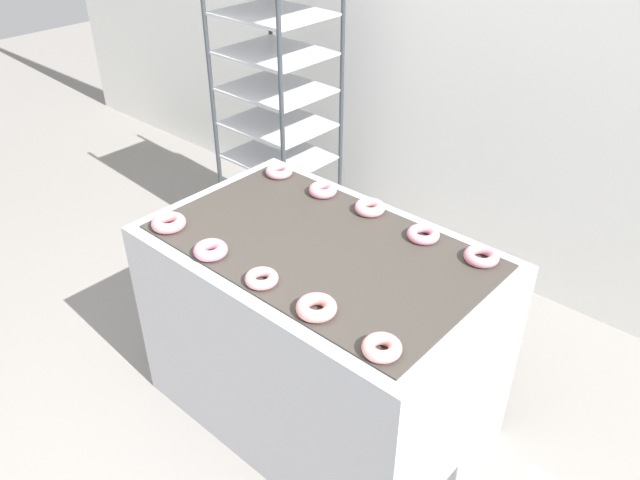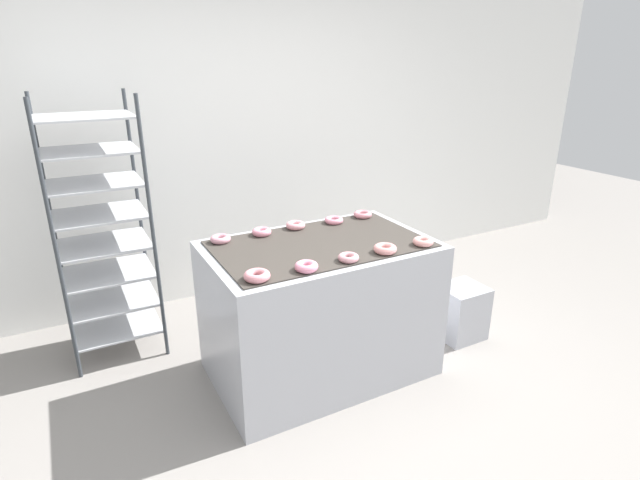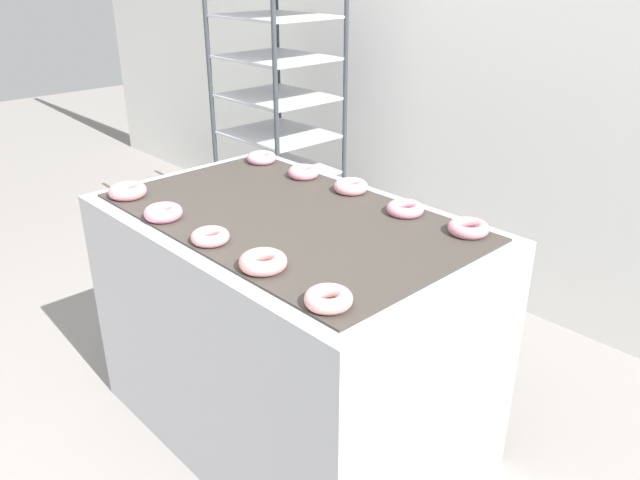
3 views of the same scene
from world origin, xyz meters
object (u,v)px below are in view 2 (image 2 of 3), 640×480
fryer_machine (320,309)px  donut_near_left (306,266)px  donut_near_center (348,258)px  donut_near_right (385,249)px  glaze_bin (460,312)px  donut_far_left (262,232)px  donut_far_rightmost (363,214)px  donut_far_right (334,220)px  donut_far_center (296,225)px  baking_rack_cart (102,230)px  donut_near_rightmost (423,242)px  donut_far_leftmost (221,239)px  donut_near_leftmost (257,276)px

fryer_machine → donut_near_left: 0.61m
donut_near_center → donut_near_right: 0.25m
glaze_bin → donut_far_left: bearing=162.6°
donut_far_rightmost → donut_far_right: bearing=-176.3°
donut_far_center → baking_rack_cart: bearing=152.5°
donut_far_left → donut_far_rightmost: (0.75, 0.01, -0.00)m
donut_far_center → donut_far_right: donut_far_center is taller
donut_far_center → donut_near_center: bearing=-88.3°
donut_near_center → donut_far_rightmost: same height
baking_rack_cart → donut_near_right: bearing=-41.1°
baking_rack_cart → donut_far_left: 1.04m
glaze_bin → donut_near_rightmost: size_ratio=3.25×
baking_rack_cart → glaze_bin: baking_rack_cart is taller
donut_near_left → donut_far_center: (0.24, 0.63, -0.00)m
donut_near_center → donut_far_right: bearing=67.1°
donut_near_center → donut_far_center: 0.62m
donut_far_left → donut_far_rightmost: 0.75m
donut_near_center → fryer_machine: bearing=91.6°
baking_rack_cart → donut_near_right: size_ratio=13.02×
donut_near_left → donut_far_leftmost: (-0.26, 0.61, -0.00)m
glaze_bin → donut_far_left: (-1.33, 0.42, 0.70)m
donut_far_leftmost → donut_far_center: size_ratio=0.98×
glaze_bin → donut_far_center: bearing=158.4°
donut_near_right → donut_far_rightmost: (0.25, 0.61, -0.00)m
baking_rack_cart → donut_far_left: bearing=-34.3°
donut_near_rightmost → donut_far_leftmost: bearing=149.4°
donut_far_left → baking_rack_cart: bearing=145.7°
glaze_bin → donut_far_rightmost: 1.01m
donut_far_leftmost → donut_far_center: donut_far_center is taller
donut_near_center → donut_far_leftmost: bearing=130.6°
donut_far_left → donut_far_right: 0.51m
donut_near_center → donut_far_left: bearing=113.1°
fryer_machine → donut_far_rightmost: size_ratio=10.59×
donut_near_right → donut_far_left: 0.78m
donut_near_right → donut_far_center: size_ratio=1.07×
donut_far_center → donut_far_rightmost: bearing=-0.8°
donut_far_right → donut_far_rightmost: 0.24m
donut_near_left → donut_far_right: 0.79m
donut_far_right → donut_near_right: bearing=-90.7°
fryer_machine → donut_near_left: size_ratio=10.79×
fryer_machine → glaze_bin: (1.08, -0.12, -0.24)m
donut_near_left → donut_far_rightmost: size_ratio=0.98×
donut_far_center → donut_near_rightmost: bearing=-49.7°
donut_near_leftmost → glaze_bin: bearing=6.4°
donut_near_left → donut_near_right: size_ratio=0.94×
glaze_bin → donut_near_rightmost: 0.92m
donut_far_leftmost → donut_far_left: size_ratio=1.01×
donut_near_leftmost → donut_near_rightmost: (1.04, -0.01, -0.00)m
donut_far_leftmost → donut_far_center: (0.50, 0.01, 0.00)m
donut_near_left → donut_near_rightmost: donut_near_left is taller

